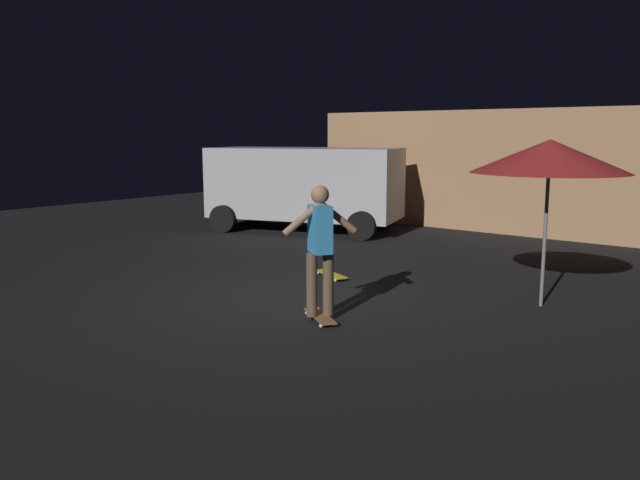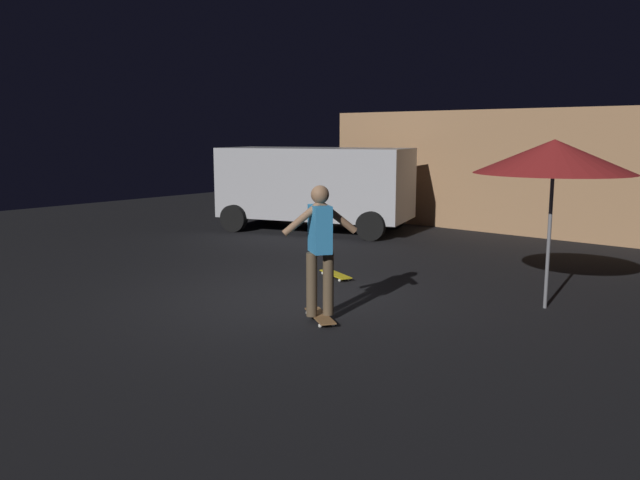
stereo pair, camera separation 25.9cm
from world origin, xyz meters
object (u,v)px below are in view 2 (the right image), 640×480
object	(u,v)px
skateboard_ridden	(320,316)
skateboard_spare	(336,274)
parked_van	(315,183)
patio_umbrella	(554,157)
skater	(320,241)

from	to	relation	value
skateboard_ridden	skateboard_spare	bearing A→B (deg)	124.47
parked_van	patio_umbrella	bearing A→B (deg)	-25.23
skateboard_ridden	skateboard_spare	xyz separation A→B (m)	(-1.39, 2.03, 0.00)
parked_van	skater	world-z (taller)	parked_van
skateboard_spare	skater	world-z (taller)	skater
parked_van	skater	distance (m)	7.74
patio_umbrella	skateboard_spare	xyz separation A→B (m)	(-3.37, -0.43, -2.02)
parked_van	skateboard_spare	xyz separation A→B (m)	(3.73, -3.77, -1.11)
skater	skateboard_ridden	bearing A→B (deg)	0.00
skateboard_spare	skateboard_ridden	bearing A→B (deg)	-55.53
patio_umbrella	skater	world-z (taller)	patio_umbrella
patio_umbrella	skateboard_spare	size ratio (longest dim) A/B	2.89
skateboard_ridden	skateboard_spare	distance (m)	2.46
parked_van	patio_umbrella	size ratio (longest dim) A/B	2.16
skateboard_spare	skater	bearing A→B (deg)	-55.53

